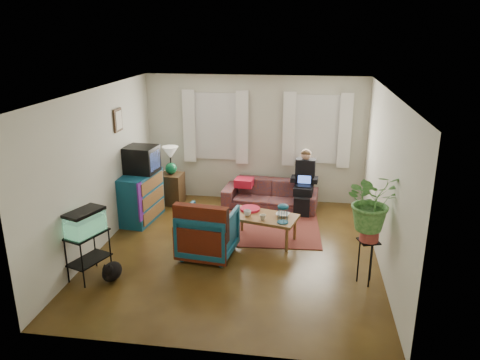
% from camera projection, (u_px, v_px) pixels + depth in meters
% --- Properties ---
extents(floor, '(4.50, 5.00, 0.01)m').
position_uv_depth(floor, '(236.00, 251.00, 7.67)').
color(floor, '#4F2B14').
rests_on(floor, ground).
extents(ceiling, '(4.50, 5.00, 0.01)m').
position_uv_depth(ceiling, '(236.00, 91.00, 6.85)').
color(ceiling, white).
rests_on(ceiling, wall_back).
extents(wall_back, '(4.50, 0.01, 2.60)m').
position_uv_depth(wall_back, '(255.00, 139.00, 9.61)').
color(wall_back, silver).
rests_on(wall_back, floor).
extents(wall_front, '(4.50, 0.01, 2.60)m').
position_uv_depth(wall_front, '(200.00, 247.00, 4.91)').
color(wall_front, silver).
rests_on(wall_front, floor).
extents(wall_left, '(0.01, 5.00, 2.60)m').
position_uv_depth(wall_left, '(99.00, 170.00, 7.57)').
color(wall_left, silver).
rests_on(wall_left, floor).
extents(wall_right, '(0.01, 5.00, 2.60)m').
position_uv_depth(wall_right, '(386.00, 182.00, 6.95)').
color(wall_right, silver).
rests_on(wall_right, floor).
extents(window_left, '(1.08, 0.04, 1.38)m').
position_uv_depth(window_left, '(216.00, 126.00, 9.62)').
color(window_left, white).
rests_on(window_left, wall_back).
extents(window_right, '(1.08, 0.04, 1.38)m').
position_uv_depth(window_right, '(317.00, 129.00, 9.34)').
color(window_right, white).
rests_on(window_right, wall_back).
extents(curtains_left, '(1.36, 0.06, 1.50)m').
position_uv_depth(curtains_left, '(215.00, 127.00, 9.55)').
color(curtains_left, white).
rests_on(curtains_left, wall_back).
extents(curtains_right, '(1.36, 0.06, 1.50)m').
position_uv_depth(curtains_right, '(317.00, 130.00, 9.27)').
color(curtains_right, white).
rests_on(curtains_right, wall_back).
extents(picture_frame, '(0.04, 0.32, 0.40)m').
position_uv_depth(picture_frame, '(118.00, 120.00, 8.16)').
color(picture_frame, '#3D2616').
rests_on(picture_frame, wall_left).
extents(area_rug, '(2.09, 1.71, 0.01)m').
position_uv_depth(area_rug, '(264.00, 228.00, 8.52)').
color(area_rug, brown).
rests_on(area_rug, floor).
extents(sofa, '(1.93, 0.89, 0.73)m').
position_uv_depth(sofa, '(270.00, 190.00, 9.43)').
color(sofa, brown).
rests_on(sofa, floor).
extents(seated_person, '(0.52, 0.61, 1.12)m').
position_uv_depth(seated_person, '(304.00, 183.00, 9.22)').
color(seated_person, black).
rests_on(seated_person, sofa).
extents(side_table, '(0.46, 0.46, 0.64)m').
position_uv_depth(side_table, '(172.00, 189.00, 9.65)').
color(side_table, '#3C1F16').
rests_on(side_table, floor).
extents(table_lamp, '(0.35, 0.35, 0.58)m').
position_uv_depth(table_lamp, '(171.00, 161.00, 9.46)').
color(table_lamp, white).
rests_on(table_lamp, side_table).
extents(dresser, '(0.62, 1.07, 0.92)m').
position_uv_depth(dresser, '(140.00, 197.00, 8.78)').
color(dresser, '#115267').
rests_on(dresser, floor).
extents(crt_tv, '(0.62, 0.57, 0.49)m').
position_uv_depth(crt_tv, '(141.00, 159.00, 8.65)').
color(crt_tv, black).
rests_on(crt_tv, dresser).
extents(aquarium_stand, '(0.54, 0.70, 0.69)m').
position_uv_depth(aquarium_stand, '(89.00, 255.00, 6.79)').
color(aquarium_stand, black).
rests_on(aquarium_stand, floor).
extents(aquarium, '(0.48, 0.63, 0.36)m').
position_uv_depth(aquarium, '(85.00, 222.00, 6.62)').
color(aquarium, '#7FD899').
rests_on(aquarium, aquarium_stand).
extents(black_cat, '(0.30, 0.42, 0.34)m').
position_uv_depth(black_cat, '(112.00, 270.00, 6.74)').
color(black_cat, black).
rests_on(black_cat, floor).
extents(armchair, '(0.92, 0.88, 0.85)m').
position_uv_depth(armchair, '(208.00, 230.00, 7.43)').
color(armchair, '#115A69').
rests_on(armchair, floor).
extents(serape_throw, '(0.87, 0.30, 0.70)m').
position_uv_depth(serape_throw, '(201.00, 228.00, 7.08)').
color(serape_throw, '#9E0A0A').
rests_on(serape_throw, armchair).
extents(coffee_table, '(1.24, 0.87, 0.46)m').
position_uv_depth(coffee_table, '(263.00, 228.00, 7.97)').
color(coffee_table, brown).
rests_on(coffee_table, floor).
extents(cup_a, '(0.15, 0.15, 0.10)m').
position_uv_depth(cup_a, '(247.00, 213.00, 7.89)').
color(cup_a, white).
rests_on(cup_a, coffee_table).
extents(cup_b, '(0.12, 0.12, 0.10)m').
position_uv_depth(cup_b, '(263.00, 217.00, 7.70)').
color(cup_b, beige).
rests_on(cup_b, coffee_table).
extents(bowl, '(0.27, 0.27, 0.06)m').
position_uv_depth(bowl, '(283.00, 215.00, 7.87)').
color(bowl, white).
rests_on(bowl, coffee_table).
extents(snack_tray, '(0.42, 0.42, 0.04)m').
position_uv_depth(snack_tray, '(250.00, 209.00, 8.14)').
color(snack_tray, '#B21414').
rests_on(snack_tray, coffee_table).
extents(birdcage, '(0.22, 0.22, 0.33)m').
position_uv_depth(birdcage, '(283.00, 213.00, 7.57)').
color(birdcage, '#115B6B').
rests_on(birdcage, coffee_table).
extents(plant_stand, '(0.35, 0.35, 0.67)m').
position_uv_depth(plant_stand, '(367.00, 262.00, 6.62)').
color(plant_stand, black).
rests_on(plant_stand, floor).
extents(potted_plant, '(0.93, 0.86, 0.85)m').
position_uv_depth(potted_plant, '(372.00, 210.00, 6.37)').
color(potted_plant, '#599947').
rests_on(potted_plant, plant_stand).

